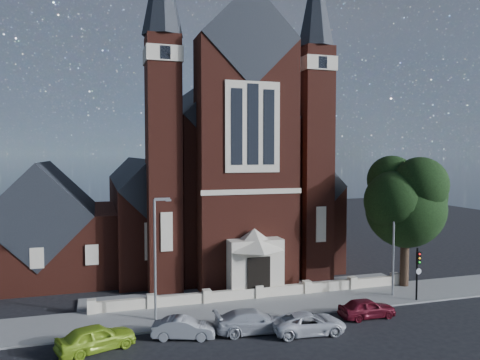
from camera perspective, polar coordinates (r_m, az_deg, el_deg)
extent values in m
plane|color=black|center=(44.21, -1.44, -11.12)|extent=(120.00, 120.00, 0.00)
cube|color=slate|center=(34.61, 3.41, -15.21)|extent=(60.00, 5.00, 0.12)
cube|color=slate|center=(38.21, 1.25, -13.42)|extent=(26.00, 3.00, 0.14)
cube|color=beige|center=(36.40, 2.27, -14.27)|extent=(24.00, 0.40, 0.90)
cube|color=#501F15|center=(52.69, -4.37, -1.09)|extent=(10.00, 30.00, 14.00)
cube|color=black|center=(52.63, -4.40, 6.53)|extent=(10.00, 30.20, 10.00)
cube|color=#501F15|center=(50.90, -12.40, -4.70)|extent=(5.00, 26.00, 8.00)
cube|color=#501F15|center=(54.18, 3.66, -4.16)|extent=(5.00, 26.00, 8.00)
cube|color=black|center=(50.51, -12.45, -0.20)|extent=(5.01, 26.20, 5.01)
cube|color=black|center=(53.82, 3.68, 0.07)|extent=(5.01, 26.20, 5.01)
cube|color=#501F15|center=(37.58, 0.80, 1.78)|extent=(8.00, 3.00, 20.00)
cube|color=black|center=(38.65, 0.81, 16.77)|extent=(8.00, 3.20, 8.00)
cube|color=beige|center=(36.16, 1.55, 6.48)|extent=(4.40, 0.15, 7.00)
cube|color=black|center=(36.10, 1.59, 6.80)|extent=(0.90, 0.08, 6.20)
cube|color=beige|center=(36.72, 1.76, -10.55)|extent=(4.20, 2.00, 4.40)
cube|color=black|center=(35.91, 2.31, -11.86)|extent=(1.80, 0.12, 3.20)
cone|color=beige|center=(36.26, 1.76, -7.18)|extent=(4.60, 4.60, 1.60)
cube|color=#501F15|center=(37.12, -9.29, 1.72)|extent=(2.60, 2.60, 20.00)
cube|color=beige|center=(37.87, -9.41, 14.69)|extent=(2.80, 2.80, 1.20)
cube|color=#501F15|center=(40.94, 9.06, 1.86)|extent=(2.60, 2.60, 20.00)
cube|color=beige|center=(41.63, 9.17, 13.64)|extent=(2.80, 2.80, 1.20)
cone|color=black|center=(42.97, 9.24, 20.87)|extent=(3.20, 3.20, 8.00)
cube|color=#501F15|center=(45.20, -22.64, -7.15)|extent=(12.00, 12.00, 6.00)
cube|color=black|center=(44.77, -22.72, -3.37)|extent=(8.49, 12.20, 8.49)
cylinder|color=black|center=(41.08, 19.42, -8.83)|extent=(0.70, 0.70, 5.00)
sphere|color=black|center=(40.45, 19.53, -3.27)|extent=(6.40, 6.40, 6.40)
sphere|color=black|center=(39.57, 21.08, -0.54)|extent=(4.40, 4.40, 4.40)
cylinder|color=gray|center=(31.25, -10.32, -9.66)|extent=(0.16, 0.16, 8.00)
cube|color=gray|center=(30.67, -9.47, -2.32)|extent=(1.00, 0.15, 0.18)
cube|color=gray|center=(30.73, -8.73, -2.46)|extent=(0.35, 0.22, 0.12)
cylinder|color=gray|center=(37.76, 18.20, -7.54)|extent=(0.16, 0.16, 8.00)
cube|color=gray|center=(37.53, 18.93, -1.45)|extent=(1.00, 0.15, 0.18)
cube|color=gray|center=(37.77, 19.42, -1.55)|extent=(0.35, 0.22, 0.12)
cylinder|color=black|center=(37.59, 20.76, -10.75)|extent=(0.14, 0.14, 4.00)
cube|color=black|center=(37.19, 20.94, -8.85)|extent=(0.28, 0.22, 0.90)
sphere|color=red|center=(37.03, 21.07, -8.43)|extent=(0.14, 0.14, 0.14)
sphere|color=#CC8C0C|center=(37.09, 21.06, -8.89)|extent=(0.14, 0.14, 0.14)
sphere|color=#0C9919|center=(37.15, 21.05, -9.34)|extent=(0.14, 0.14, 0.14)
imported|color=#94BC25|center=(28.51, -17.13, -17.89)|extent=(4.67, 3.12, 1.48)
imported|color=gray|center=(29.24, -6.86, -17.48)|extent=(3.95, 2.35, 1.23)
imported|color=#B0B2B8|center=(29.92, 1.58, -16.81)|extent=(4.88, 2.20, 1.39)
imported|color=silver|center=(30.04, 8.35, -16.87)|extent=(4.73, 2.47, 1.27)
imported|color=maroon|center=(33.41, 15.20, -14.82)|extent=(3.85, 1.56, 1.31)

